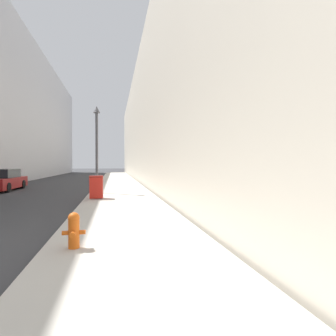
% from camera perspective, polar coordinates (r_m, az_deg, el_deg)
% --- Properties ---
extents(sidewalk_right, '(3.71, 60.00, 0.12)m').
position_cam_1_polar(sidewalk_right, '(23.06, -10.69, -3.57)').
color(sidewalk_right, '#B7B2A8').
rests_on(sidewalk_right, ground).
extents(building_right_stone, '(12.00, 60.00, 12.68)m').
position_cam_1_polar(building_right_stone, '(32.40, 3.41, 8.87)').
color(building_right_stone, beige).
rests_on(building_right_stone, ground).
extents(fire_hydrant, '(0.46, 0.35, 0.74)m').
position_cam_1_polar(fire_hydrant, '(5.88, -19.82, -12.45)').
color(fire_hydrant, '#D15614').
rests_on(fire_hydrant, sidewalk_right).
extents(trash_bin, '(0.65, 0.61, 1.14)m').
position_cam_1_polar(trash_bin, '(13.61, -15.32, -3.99)').
color(trash_bin, red).
rests_on(trash_bin, sidewalk_right).
extents(lamppost, '(0.41, 0.41, 5.21)m').
position_cam_1_polar(lamppost, '(16.39, -15.25, 5.31)').
color(lamppost, '#4C4C51').
rests_on(lamppost, sidewalk_right).
extents(parked_sedan_near, '(1.98, 4.75, 1.49)m').
position_cam_1_polar(parked_sedan_near, '(21.57, -32.45, -2.33)').
color(parked_sedan_near, maroon).
rests_on(parked_sedan_near, ground).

